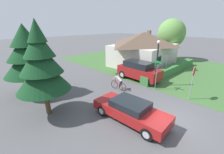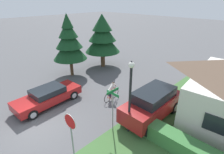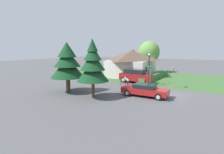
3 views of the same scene
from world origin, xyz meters
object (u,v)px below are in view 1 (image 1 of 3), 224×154
at_px(street_name_sign, 157,70).
at_px(deciduous_tree_right, 171,33).
at_px(cyclist, 119,82).
at_px(stop_sign, 193,76).
at_px(sedan_left_lane, 130,110).
at_px(conifer_tall_far, 27,54).
at_px(street_lamp, 157,58).
at_px(cottage_house, 144,48).
at_px(parked_suv_right, 139,71).
at_px(conifer_tall_near, 41,64).

height_order(street_name_sign, deciduous_tree_right, deciduous_tree_right).
relative_size(cyclist, stop_sign, 0.63).
height_order(stop_sign, street_name_sign, stop_sign).
bearing_deg(stop_sign, sedan_left_lane, -20.64).
height_order(conifer_tall_far, deciduous_tree_right, deciduous_tree_right).
height_order(cyclist, deciduous_tree_right, deciduous_tree_right).
xyz_separation_m(stop_sign, street_lamp, (0.52, 3.41, 0.81)).
bearing_deg(cottage_house, deciduous_tree_right, -16.45).
xyz_separation_m(cyclist, conifer_tall_far, (-5.82, 4.49, 2.71)).
bearing_deg(sedan_left_lane, stop_sign, -109.26).
bearing_deg(stop_sign, parked_suv_right, -102.48).
relative_size(cottage_house, conifer_tall_near, 1.68).
relative_size(cyclist, conifer_tall_far, 0.30).
bearing_deg(deciduous_tree_right, cottage_house, 169.08).
bearing_deg(conifer_tall_far, street_lamp, -34.97).
xyz_separation_m(parked_suv_right, stop_sign, (-0.71, -5.49, 0.90)).
height_order(stop_sign, conifer_tall_far, conifer_tall_far).
bearing_deg(street_lamp, deciduous_tree_right, 20.72).
distance_m(conifer_tall_near, deciduous_tree_right, 21.16).
bearing_deg(street_name_sign, cottage_house, 42.08).
xyz_separation_m(sedan_left_lane, conifer_tall_far, (-2.99, 8.17, 2.75)).
height_order(stop_sign, street_lamp, street_lamp).
bearing_deg(street_name_sign, stop_sign, -84.64).
height_order(cottage_house, cyclist, cottage_house).
distance_m(street_name_sign, conifer_tall_near, 9.15).
height_order(cottage_house, street_name_sign, cottage_house).
relative_size(sedan_left_lane, street_lamp, 1.11).
bearing_deg(street_lamp, cyclist, 150.49).
xyz_separation_m(sedan_left_lane, street_lamp, (6.01, 1.88, 2.07)).
distance_m(cottage_house, cyclist, 9.98).
xyz_separation_m(sedan_left_lane, deciduous_tree_right, (17.70, 6.31, 3.59)).
distance_m(street_lamp, street_name_sign, 1.30).
bearing_deg(street_name_sign, deciduous_tree_right, 21.59).
xyz_separation_m(street_lamp, conifer_tall_near, (-9.34, 2.35, 0.63)).
height_order(cottage_house, conifer_tall_far, conifer_tall_far).
bearing_deg(conifer_tall_far, stop_sign, -48.84).
xyz_separation_m(cottage_house, street_lamp, (-5.92, -5.54, 0.33)).
height_order(stop_sign, deciduous_tree_right, deciduous_tree_right).
bearing_deg(street_lamp, sedan_left_lane, -162.61).
distance_m(stop_sign, street_name_sign, 2.91).
bearing_deg(cottage_house, cyclist, -163.18).
bearing_deg(deciduous_tree_right, conifer_tall_far, 174.85).
xyz_separation_m(cottage_house, street_name_sign, (-6.71, -6.06, -0.56)).
height_order(cyclist, conifer_tall_near, conifer_tall_near).
bearing_deg(conifer_tall_far, street_name_sign, -39.67).
bearing_deg(parked_suv_right, street_lamp, 175.03).
bearing_deg(stop_sign, street_name_sign, -89.74).
bearing_deg(cottage_house, parked_suv_right, -154.39).
xyz_separation_m(cyclist, street_lamp, (3.18, -1.80, 2.02)).
relative_size(street_lamp, street_name_sign, 1.64).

